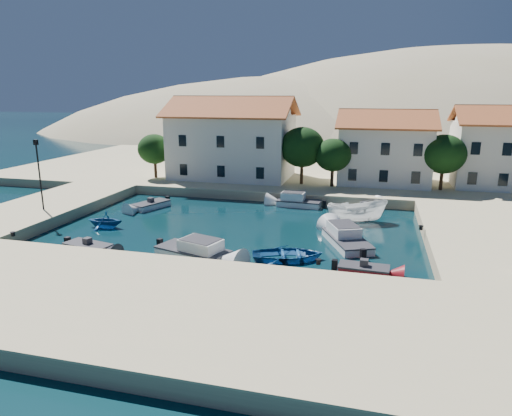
% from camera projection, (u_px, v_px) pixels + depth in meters
% --- Properties ---
extents(ground, '(400.00, 400.00, 0.00)m').
position_uv_depth(ground, '(192.00, 272.00, 29.30)').
color(ground, black).
rests_on(ground, ground).
extents(quay_south, '(52.00, 12.00, 1.00)m').
position_uv_depth(quay_south, '(147.00, 306.00, 23.55)').
color(quay_south, '#CFBD8D').
rests_on(quay_south, ground).
extents(quay_east, '(11.00, 20.00, 1.00)m').
position_uv_depth(quay_east, '(503.00, 242.00, 33.55)').
color(quay_east, '#CFBD8D').
rests_on(quay_east, ground).
extents(quay_west, '(8.00, 20.00, 1.00)m').
position_uv_depth(quay_west, '(45.00, 208.00, 43.20)').
color(quay_west, '#CFBD8D').
rests_on(quay_west, ground).
extents(quay_north, '(80.00, 36.00, 1.00)m').
position_uv_depth(quay_north, '(308.00, 170.00, 64.32)').
color(quay_north, '#CFBD8D').
rests_on(quay_north, ground).
extents(hills, '(254.00, 176.00, 99.00)m').
position_uv_depth(hills, '(403.00, 203.00, 145.96)').
color(hills, tan).
rests_on(hills, ground).
extents(building_left, '(14.70, 9.45, 9.70)m').
position_uv_depth(building_left, '(232.00, 137.00, 55.56)').
color(building_left, white).
rests_on(building_left, quay_north).
extents(building_mid, '(10.50, 8.40, 8.30)m').
position_uv_depth(building_mid, '(385.00, 146.00, 52.27)').
color(building_mid, white).
rests_on(building_mid, quay_north).
extents(building_right, '(9.45, 8.40, 8.80)m').
position_uv_depth(building_right, '(498.00, 146.00, 50.22)').
color(building_right, white).
rests_on(building_right, quay_north).
extents(trees, '(37.30, 5.30, 6.45)m').
position_uv_depth(trees, '(316.00, 151.00, 50.87)').
color(trees, '#382314').
rests_on(trees, quay_north).
extents(lamppost, '(0.35, 0.25, 6.22)m').
position_uv_depth(lamppost, '(39.00, 168.00, 39.90)').
color(lamppost, black).
rests_on(lamppost, quay_west).
extents(bollards, '(29.36, 9.56, 0.30)m').
position_uv_depth(bollards, '(250.00, 240.00, 31.96)').
color(bollards, black).
rests_on(bollards, ground).
extents(motorboat_grey_sw, '(3.79, 2.30, 1.25)m').
position_uv_depth(motorboat_grey_sw, '(88.00, 248.00, 32.91)').
color(motorboat_grey_sw, '#333237').
rests_on(motorboat_grey_sw, ground).
extents(cabin_cruiser_south, '(5.71, 3.72, 1.60)m').
position_uv_depth(cabin_cruiser_south, '(193.00, 250.00, 31.83)').
color(cabin_cruiser_south, white).
rests_on(cabin_cruiser_south, ground).
extents(rowboat_south, '(5.68, 4.75, 1.01)m').
position_uv_depth(rowboat_south, '(288.00, 260.00, 31.44)').
color(rowboat_south, '#184C87').
rests_on(rowboat_south, ground).
extents(motorboat_red_se, '(3.21, 1.59, 1.25)m').
position_uv_depth(motorboat_red_se, '(364.00, 270.00, 28.72)').
color(motorboat_red_se, maroon).
rests_on(motorboat_red_se, ground).
extents(cabin_cruiser_east, '(4.30, 6.04, 1.60)m').
position_uv_depth(cabin_cruiser_east, '(347.00, 239.00, 34.35)').
color(cabin_cruiser_east, white).
rests_on(cabin_cruiser_east, ground).
extents(boat_east, '(5.89, 3.96, 2.13)m').
position_uv_depth(boat_east, '(357.00, 222.00, 40.48)').
color(boat_east, white).
rests_on(boat_east, ground).
extents(motorboat_white_ne, '(3.40, 4.35, 1.25)m').
position_uv_depth(motorboat_white_ne, '(364.00, 209.00, 43.68)').
color(motorboat_white_ne, white).
rests_on(motorboat_white_ne, ground).
extents(rowboat_west, '(3.20, 2.81, 1.60)m').
position_uv_depth(rowboat_west, '(106.00, 227.00, 38.91)').
color(rowboat_west, '#184C87').
rests_on(rowboat_west, ground).
extents(motorboat_white_west, '(2.95, 4.18, 1.25)m').
position_uv_depth(motorboat_white_west, '(151.00, 205.00, 45.30)').
color(motorboat_white_west, white).
rests_on(motorboat_white_west, ground).
extents(cabin_cruiser_north, '(4.48, 2.08, 1.60)m').
position_uv_depth(cabin_cruiser_north, '(299.00, 202.00, 45.99)').
color(cabin_cruiser_north, white).
rests_on(cabin_cruiser_north, ground).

